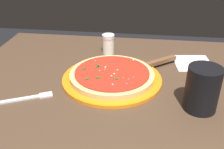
# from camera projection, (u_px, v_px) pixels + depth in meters

# --- Properties ---
(restaurant_table) EXTENTS (1.02, 0.82, 0.74)m
(restaurant_table) POSITION_uv_depth(u_px,v_px,m) (120.00, 122.00, 0.86)
(restaurant_table) COLOR black
(restaurant_table) RESTS_ON ground_plane
(serving_plate) EXTENTS (0.31, 0.31, 0.01)m
(serving_plate) POSITION_uv_depth(u_px,v_px,m) (112.00, 79.00, 0.83)
(serving_plate) COLOR orange
(serving_plate) RESTS_ON restaurant_table
(pizza) EXTENTS (0.26, 0.26, 0.02)m
(pizza) POSITION_uv_depth(u_px,v_px,m) (112.00, 75.00, 0.82)
(pizza) COLOR #DBB26B
(pizza) RESTS_ON serving_plate
(pizza_server) EXTENTS (0.20, 0.17, 0.01)m
(pizza_server) POSITION_uv_depth(u_px,v_px,m) (151.00, 64.00, 0.89)
(pizza_server) COLOR silver
(pizza_server) RESTS_ON serving_plate
(cup_tall_drink) EXTENTS (0.09, 0.09, 0.12)m
(cup_tall_drink) POSITION_uv_depth(u_px,v_px,m) (202.00, 89.00, 0.67)
(cup_tall_drink) COLOR black
(cup_tall_drink) RESTS_ON restaurant_table
(napkin_folded_right) EXTENTS (0.14, 0.14, 0.00)m
(napkin_folded_right) POSITION_uv_depth(u_px,v_px,m) (193.00, 63.00, 0.94)
(napkin_folded_right) COLOR white
(napkin_folded_right) RESTS_ON restaurant_table
(fork) EXTENTS (0.18, 0.10, 0.00)m
(fork) POSITION_uv_depth(u_px,v_px,m) (23.00, 99.00, 0.74)
(fork) COLOR silver
(fork) RESTS_ON restaurant_table
(parmesan_shaker) EXTENTS (0.05, 0.05, 0.07)m
(parmesan_shaker) POSITION_uv_depth(u_px,v_px,m) (108.00, 44.00, 1.00)
(parmesan_shaker) COLOR silver
(parmesan_shaker) RESTS_ON restaurant_table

